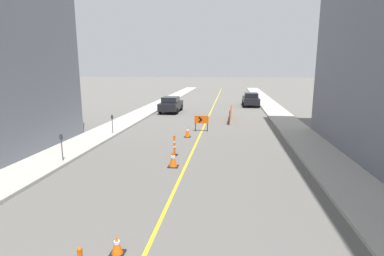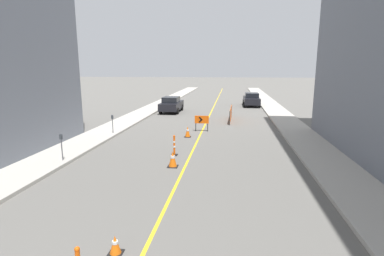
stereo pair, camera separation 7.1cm
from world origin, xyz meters
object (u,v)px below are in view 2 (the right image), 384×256
Objects in this scene: traffic_cone_fourth at (188,132)px; parked_car_curb_near at (171,104)px; traffic_cone_second at (115,245)px; delineator_post_rear at (174,147)px; arrow_barricade_primary at (202,120)px; traffic_cone_third at (173,159)px; parking_meter_far_curb at (112,120)px; parked_car_curb_mid at (251,99)px; parking_meter_near_curb at (61,141)px.

traffic_cone_fourth is 0.17× the size of parked_car_curb_near.
traffic_cone_second is 8.51m from delineator_post_rear.
arrow_barricade_primary is (0.65, 14.67, 0.56)m from traffic_cone_second.
parked_car_curb_near reaches higher than delineator_post_rear.
traffic_cone_third is at bearing -95.42° from arrow_barricade_primary.
traffic_cone_third is 1.03× the size of traffic_cone_fourth.
parking_meter_far_curb is (-1.80, -11.08, 0.24)m from parked_car_curb_near.
traffic_cone_fourth reaches higher than traffic_cone_second.
traffic_cone_fourth is 0.64× the size of arrow_barricade_primary.
parked_car_curb_near and parked_car_curb_mid have the same top height.
traffic_cone_third is at bearing -88.12° from traffic_cone_fourth.
traffic_cone_second is 0.67× the size of traffic_cone_fourth.
parked_car_curb_near is at bearing 101.94° from delineator_post_rear.
traffic_cone_second is at bearing -90.97° from traffic_cone_third.
delineator_post_rear is at bearing 98.57° from traffic_cone_third.
parking_meter_near_curb is (-10.24, -23.35, 0.28)m from parked_car_curb_mid.
arrow_barricade_primary is 0.26× the size of parked_car_curb_mid.
traffic_cone_second is 6.67m from traffic_cone_third.
traffic_cone_second is 0.37× the size of parking_meter_near_curb.
parking_meter_near_curb reaches higher than traffic_cone_second.
parking_meter_far_curb is at bearing -121.20° from parked_car_curb_mid.
parking_meter_far_curb is at bearing 112.29° from traffic_cone_second.
delineator_post_rear reaches higher than traffic_cone_second.
parking_meter_far_curb is at bearing -98.60° from parked_car_curb_near.
parked_car_curb_mid is (5.23, 21.31, 0.34)m from delineator_post_rear.
parking_meter_far_curb is (-5.18, 12.63, 0.80)m from traffic_cone_second.
arrow_barricade_primary is (0.81, 6.17, 0.34)m from delineator_post_rear.
arrow_barricade_primary is at bearing -65.36° from parked_car_curb_near.
traffic_cone_second is 0.39× the size of parking_meter_far_curb.
parked_car_curb_mid is at bearing 36.51° from parked_car_curb_near.
traffic_cone_third is 5.34m from parking_meter_near_curb.
arrow_barricade_primary reaches higher than delineator_post_rear.
parking_meter_near_curb is 1.05× the size of parking_meter_far_curb.
arrow_barricade_primary is at bearing 87.48° from traffic_cone_second.
traffic_cone_third is 8.00m from parking_meter_far_curb.
parked_car_curb_mid reaches higher than parking_meter_far_curb.
arrow_barricade_primary is 0.26× the size of parked_car_curb_near.
delineator_post_rear is at bearing -39.45° from parking_meter_far_curb.
traffic_cone_fourth is 17.84m from parked_car_curb_mid.
traffic_cone_third is at bearing -77.80° from parked_car_curb_near.
parked_car_curb_near is at bearing 98.11° from traffic_cone_second.
parking_meter_near_curb is (-1.80, -17.24, 0.28)m from parked_car_curb_near.
traffic_cone_fourth is 11.46m from parked_car_curb_near.
traffic_cone_fourth is at bearing 90.39° from traffic_cone_second.
traffic_cone_fourth is 5.14m from parking_meter_far_curb.
traffic_cone_fourth is 0.55× the size of parking_meter_near_curb.
traffic_cone_second is at bearing -81.26° from parked_car_curb_near.
parked_car_curb_mid reaches higher than parking_meter_near_curb.
delineator_post_rear reaches higher than traffic_cone_third.
parking_meter_near_curb reaches higher than delineator_post_rear.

